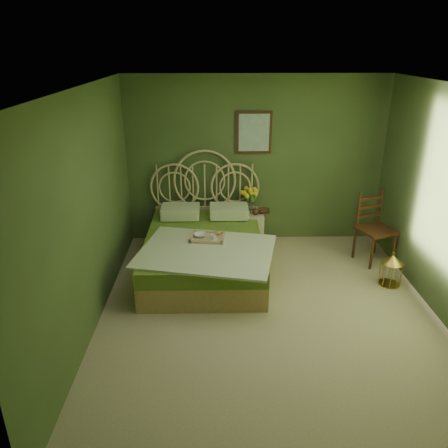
{
  "coord_description": "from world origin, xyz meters",
  "views": [
    {
      "loc": [
        -0.62,
        -4.39,
        3.0
      ],
      "look_at": [
        -0.51,
        1.0,
        0.76
      ],
      "focal_mm": 35.0,
      "sensor_mm": 36.0,
      "label": 1
    }
  ],
  "objects_px": {
    "bed": "(204,248)",
    "chair": "(375,223)",
    "birdcage": "(391,270)",
    "nightstand": "(247,224)"
  },
  "relations": [
    {
      "from": "birdcage",
      "to": "bed",
      "type": "bearing_deg",
      "value": 169.07
    },
    {
      "from": "birdcage",
      "to": "nightstand",
      "type": "bearing_deg",
      "value": 144.31
    },
    {
      "from": "chair",
      "to": "birdcage",
      "type": "relative_size",
      "value": 2.43
    },
    {
      "from": "nightstand",
      "to": "chair",
      "type": "relative_size",
      "value": 0.94
    },
    {
      "from": "bed",
      "to": "birdcage",
      "type": "xyz_separation_m",
      "value": [
        2.49,
        -0.48,
        -0.11
      ]
    },
    {
      "from": "chair",
      "to": "birdcage",
      "type": "xyz_separation_m",
      "value": [
        0.0,
        -0.77,
        -0.37
      ]
    },
    {
      "from": "nightstand",
      "to": "birdcage",
      "type": "relative_size",
      "value": 2.29
    },
    {
      "from": "nightstand",
      "to": "birdcage",
      "type": "distance_m",
      "value": 2.26
    },
    {
      "from": "bed",
      "to": "chair",
      "type": "xyz_separation_m",
      "value": [
        2.49,
        0.29,
        0.25
      ]
    },
    {
      "from": "nightstand",
      "to": "chair",
      "type": "height_order",
      "value": "chair"
    }
  ]
}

